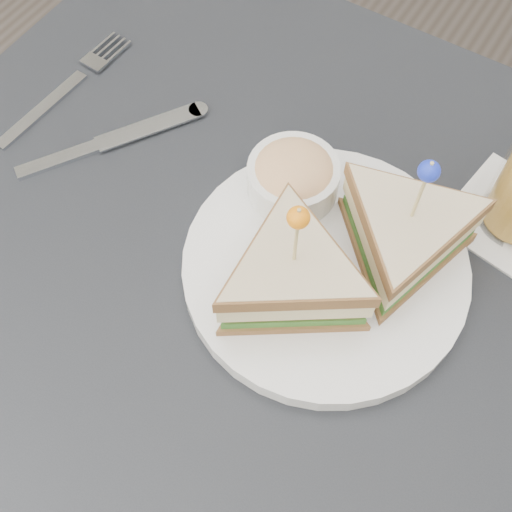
# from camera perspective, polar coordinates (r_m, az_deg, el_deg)

# --- Properties ---
(ground_plane) EXTENTS (3.50, 3.50, 0.00)m
(ground_plane) POSITION_cam_1_polar(r_m,az_deg,el_deg) (1.31, -0.63, -17.48)
(ground_plane) COLOR #3F3833
(table) EXTENTS (0.80, 0.80, 0.75)m
(table) POSITION_cam_1_polar(r_m,az_deg,el_deg) (0.67, -1.19, -5.54)
(table) COLOR black
(table) RESTS_ON ground
(plate_meal) EXTENTS (0.30, 0.29, 0.16)m
(plate_meal) POSITION_cam_1_polar(r_m,az_deg,el_deg) (0.57, 7.25, 0.52)
(plate_meal) COLOR white
(plate_meal) RESTS_ON table
(cutlery_fork) EXTENTS (0.03, 0.20, 0.01)m
(cutlery_fork) POSITION_cam_1_polar(r_m,az_deg,el_deg) (0.77, -16.17, 14.48)
(cutlery_fork) COLOR #B6BCC2
(cutlery_fork) RESTS_ON table
(cutlery_knife) EXTENTS (0.13, 0.19, 0.01)m
(cutlery_knife) POSITION_cam_1_polar(r_m,az_deg,el_deg) (0.71, -13.20, 9.79)
(cutlery_knife) COLOR silver
(cutlery_knife) RESTS_ON table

